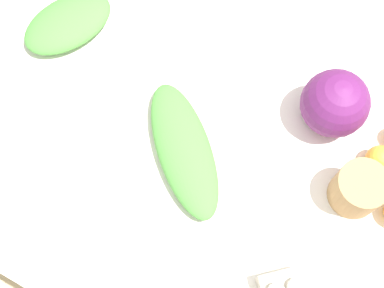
# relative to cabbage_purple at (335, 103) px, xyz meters

# --- Properties ---
(ground_plane) EXTENTS (8.00, 8.00, 0.00)m
(ground_plane) POSITION_rel_cabbage_purple_xyz_m (-0.28, -0.25, -0.82)
(ground_plane) COLOR #C6B289
(dining_table) EXTENTS (1.43, 1.04, 0.73)m
(dining_table) POSITION_rel_cabbage_purple_xyz_m (-0.28, -0.25, -0.17)
(dining_table) COLOR silver
(dining_table) RESTS_ON ground_plane
(cabbage_purple) EXTENTS (0.18, 0.18, 0.18)m
(cabbage_purple) POSITION_rel_cabbage_purple_xyz_m (0.00, 0.00, 0.00)
(cabbage_purple) COLOR #601E5B
(cabbage_purple) RESTS_ON dining_table
(paper_bag) EXTENTS (0.13, 0.13, 0.12)m
(paper_bag) POSITION_rel_cabbage_purple_xyz_m (0.15, -0.17, -0.03)
(paper_bag) COLOR #A87F51
(paper_bag) RESTS_ON dining_table
(greens_bunch_chard) EXTENTS (0.27, 0.32, 0.06)m
(greens_bunch_chard) POSITION_rel_cabbage_purple_xyz_m (-0.77, -0.10, -0.06)
(greens_bunch_chard) COLOR #4C933D
(greens_bunch_chard) RESTS_ON dining_table
(greens_bunch_dandelion) EXTENTS (0.38, 0.38, 0.06)m
(greens_bunch_dandelion) POSITION_rel_cabbage_purple_xyz_m (-0.29, -0.28, -0.06)
(greens_bunch_dandelion) COLOR #4C933D
(greens_bunch_dandelion) RESTS_ON dining_table
(orange_0) EXTENTS (0.08, 0.08, 0.08)m
(orange_0) POSITION_rel_cabbage_purple_xyz_m (0.17, -0.06, -0.05)
(orange_0) COLOR #F9A833
(orange_0) RESTS_ON dining_table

